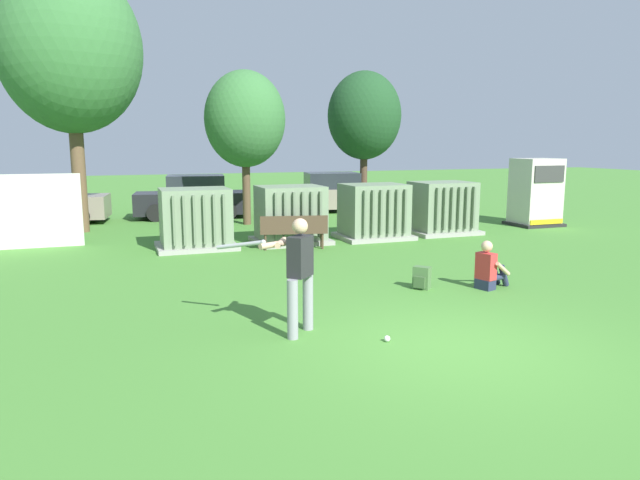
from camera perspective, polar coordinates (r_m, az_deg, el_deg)
ground_plane at (r=8.39m, az=13.14°, el=-10.24°), size 96.00×96.00×0.00m
transformer_west at (r=15.82m, az=-12.25°, el=2.01°), size 2.10×1.70×1.62m
transformer_mid_west at (r=16.36m, az=-2.95°, el=2.46°), size 2.10×1.70×1.62m
transformer_mid_east at (r=17.19m, az=5.36°, el=2.78°), size 2.10×1.70×1.62m
transformer_east at (r=18.49m, az=12.02°, el=3.09°), size 2.10×1.70×1.62m
generator_enclosure at (r=21.16m, az=20.60°, el=4.43°), size 1.60×1.40×2.30m
park_bench at (r=15.36m, az=-2.61°, el=1.05°), size 1.84×0.77×0.92m
batter at (r=8.46m, az=-2.32°, el=-2.95°), size 1.30×1.33×1.74m
sports_ball at (r=8.41m, az=6.67°, el=-9.69°), size 0.09×0.09×0.09m
seated_spectator at (r=11.70m, az=16.41°, el=-2.83°), size 0.78×0.64×0.96m
backpack at (r=11.40m, az=10.05°, el=-3.74°), size 0.37×0.38×0.44m
tree_left at (r=20.01m, az=-23.53°, el=16.90°), size 4.29×4.29×8.20m
tree_center_left at (r=20.18m, az=-7.45°, el=11.77°), size 2.75×2.75×5.26m
tree_center_right at (r=23.82m, az=4.42°, el=12.16°), size 2.97×2.97×5.68m
parked_car_leftmost at (r=22.52m, az=-25.51°, el=3.40°), size 4.40×2.35×1.62m
parked_car_left_of_center at (r=22.42m, az=-12.47°, el=4.08°), size 4.39×2.34×1.62m
parked_car_right_of_center at (r=23.86m, az=0.92°, el=4.62°), size 4.40×2.37×1.62m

